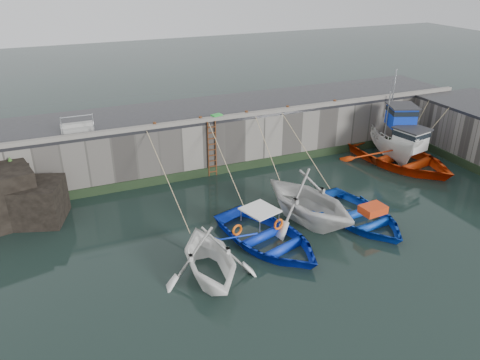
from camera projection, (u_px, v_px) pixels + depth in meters
name	position (u px, v px, depth m)	size (l,w,h in m)	color
ground	(343.00, 262.00, 18.90)	(120.00, 120.00, 0.00)	black
quay_back	(229.00, 132.00, 28.66)	(30.00, 5.00, 3.00)	slate
road_back	(228.00, 107.00, 27.98)	(30.00, 5.00, 0.16)	black
kerb_back	(244.00, 115.00, 25.95)	(30.00, 0.30, 0.20)	slate
algae_back	(245.00, 166.00, 27.08)	(30.00, 0.08, 0.50)	black
ladder	(212.00, 149.00, 25.77)	(0.51, 0.08, 3.20)	#3F1E0F
boat_near_white	(210.00, 276.00, 18.09)	(3.83, 4.44, 2.34)	white
boat_near_white_rope	(171.00, 211.00, 22.77)	(0.04, 6.78, 3.10)	tan
boat_near_blue	(267.00, 244.00, 20.13)	(4.02, 5.63, 1.17)	#0C2DBE
boat_near_blue_rope	(225.00, 194.00, 24.33)	(0.04, 5.71, 3.10)	tan
boat_near_blacktrim	(307.00, 220.00, 21.95)	(4.59, 5.31, 2.80)	silver
boat_near_blacktrim_rope	(266.00, 182.00, 25.70)	(0.04, 4.76, 3.10)	tan
boat_near_navy	(358.00, 220.00, 21.91)	(3.82, 5.35, 1.11)	#0C3FBE
boat_near_navy_rope	(305.00, 179.00, 26.06)	(0.04, 5.61, 3.10)	tan
boat_far_white	(394.00, 139.00, 28.80)	(4.45, 6.73, 5.43)	white
boat_far_orange	(399.00, 156.00, 27.79)	(6.53, 8.06, 4.47)	red
fish_crate	(217.00, 117.00, 25.52)	(0.57, 0.36, 0.26)	green
railing	(77.00, 127.00, 23.75)	(1.60, 1.05, 1.00)	#A5A8AD
bollard_a	(155.00, 125.00, 24.26)	(0.18, 0.18, 0.28)	#3F1E0F
bollard_b	(200.00, 119.00, 25.14)	(0.18, 0.18, 0.28)	#3F1E0F
bollard_c	(246.00, 113.00, 26.09)	(0.18, 0.18, 0.28)	#3F1E0F
bollard_d	(288.00, 108.00, 27.00)	(0.18, 0.18, 0.28)	#3F1E0F
bollard_e	(335.00, 102.00, 28.12)	(0.18, 0.18, 0.28)	#3F1E0F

